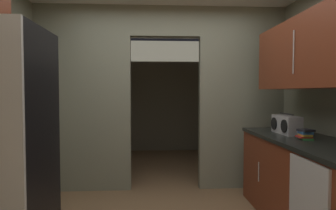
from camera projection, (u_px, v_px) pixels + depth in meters
name	position (u px, v px, depth m)	size (l,w,h in m)	color
kitchen_partition	(161.00, 94.00, 4.18)	(3.47, 0.12, 2.56)	gray
adjoining_room_shell	(158.00, 97.00, 6.13)	(3.47, 2.87, 2.56)	gray
lower_cabinet_run	(309.00, 186.00, 2.90)	(0.69, 2.09, 0.90)	maroon
upper_cabinet_counterside	(312.00, 52.00, 2.85)	(0.36, 1.88, 0.69)	maroon
boombox	(286.00, 125.00, 3.32)	(0.18, 0.44, 0.23)	#B2B2B7
book_stack	(305.00, 134.00, 2.91)	(0.14, 0.16, 0.10)	#388C47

